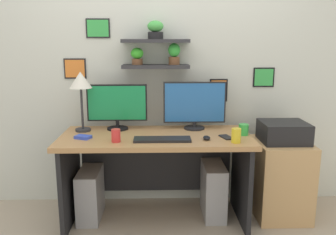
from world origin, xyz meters
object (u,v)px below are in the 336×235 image
at_px(water_cup, 236,136).
at_px(computer_tower_right, 213,190).
at_px(monitor_right, 195,105).
at_px(computer_mouse, 207,138).
at_px(monitor_left, 117,106).
at_px(coffee_mug, 244,130).
at_px(desk_lamp, 81,84).
at_px(computer_tower_left, 90,194).
at_px(pen_cup, 116,136).
at_px(drawer_cabinet, 280,179).
at_px(printer, 284,132).
at_px(cell_phone, 226,137).
at_px(scissors_tray, 83,137).
at_px(desk, 156,158).
at_px(keyboard, 162,139).

xyz_separation_m(water_cup, computer_tower_right, (-0.11, 0.30, -0.57)).
height_order(monitor_right, computer_mouse, monitor_right).
relative_size(monitor_left, coffee_mug, 5.73).
relative_size(desk_lamp, coffee_mug, 5.61).
height_order(computer_mouse, computer_tower_right, computer_mouse).
height_order(monitor_right, computer_tower_left, monitor_right).
bearing_deg(computer_tower_left, water_cup, -13.73).
height_order(pen_cup, drawer_cabinet, pen_cup).
bearing_deg(computer_tower_right, printer, -0.34).
bearing_deg(cell_phone, desk_lamp, 151.05).
distance_m(monitor_left, computer_tower_left, 0.80).
xyz_separation_m(drawer_cabinet, computer_tower_right, (-0.58, 0.00, -0.10)).
distance_m(monitor_right, coffee_mug, 0.47).
bearing_deg(drawer_cabinet, computer_tower_right, 179.66).
bearing_deg(scissors_tray, computer_tower_left, 87.97).
bearing_deg(drawer_cabinet, monitor_left, 174.08).
xyz_separation_m(cell_phone, pen_cup, (-0.86, -0.10, 0.05)).
xyz_separation_m(monitor_left, cell_phone, (0.90, -0.31, -0.20)).
relative_size(cell_phone, drawer_cabinet, 0.21).
relative_size(desk_lamp, printer, 1.33).
distance_m(computer_mouse, drawer_cabinet, 0.84).
height_order(desk, pen_cup, pen_cup).
bearing_deg(water_cup, monitor_left, 154.65).
relative_size(desk, printer, 4.10).
bearing_deg(desk, printer, 0.91).
bearing_deg(monitor_left, computer_tower_left, -145.81).
bearing_deg(computer_mouse, water_cup, -21.79).
height_order(desk, desk_lamp, desk_lamp).
height_order(desk, monitor_right, monitor_right).
relative_size(monitor_left, drawer_cabinet, 0.77).
relative_size(desk, drawer_cabinet, 2.33).
bearing_deg(printer, coffee_mug, -167.38).
distance_m(pen_cup, computer_tower_right, 1.01).
height_order(keyboard, coffee_mug, coffee_mug).
bearing_deg(scissors_tray, desk, 13.52).
distance_m(cell_phone, computer_tower_left, 1.26).
xyz_separation_m(computer_mouse, cell_phone, (0.17, 0.05, -0.01)).
height_order(desk_lamp, coffee_mug, desk_lamp).
distance_m(monitor_right, water_cup, 0.55).
xyz_separation_m(water_cup, printer, (0.47, 0.30, -0.05)).
distance_m(computer_mouse, water_cup, 0.23).
bearing_deg(monitor_right, printer, -11.17).
relative_size(scissors_tray, printer, 0.32).
bearing_deg(computer_tower_left, cell_phone, -7.50).
bearing_deg(coffee_mug, cell_phone, -152.64).
xyz_separation_m(computer_mouse, pen_cup, (-0.70, -0.04, 0.04)).
distance_m(printer, computer_tower_left, 1.73).
relative_size(keyboard, computer_tower_left, 1.03).
xyz_separation_m(monitor_right, computer_tower_left, (-0.90, -0.16, -0.75)).
distance_m(scissors_tray, computer_tower_left, 0.57).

